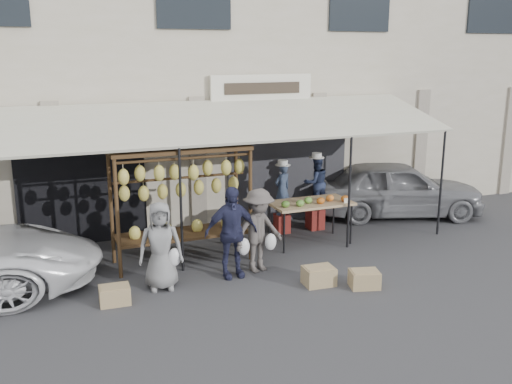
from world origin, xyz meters
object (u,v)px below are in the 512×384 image
Objects in this scene: vendor_right at (316,183)px; customer_mid at (231,232)px; crate_near_a at (319,276)px; vendor_left at (282,189)px; crate_near_b at (364,279)px; crate_far at (115,295)px; sedan at (397,188)px; customer_left at (161,246)px; customer_right at (259,231)px; banana_rack at (181,183)px; produce_table at (312,204)px.

vendor_right reaches higher than customer_mid.
vendor_left is at bearing 78.00° from crate_near_a.
vendor_right is at bearing 76.89° from crate_near_b.
crate_near_b is at bearing -12.92° from crate_far.
crate_near_b reaches higher than crate_far.
crate_far is 0.12× the size of sedan.
customer_mid is 2.46m from crate_near_b.
crate_far is at bearing 167.08° from crate_near_b.
customer_left is 0.98× the size of customer_right.
customer_left is 1.29m from customer_mid.
vendor_right is 3.50m from crate_near_b.
vendor_right is at bearing 26.35° from customer_right.
crate_far is (-3.41, 0.54, -0.01)m from crate_near_a.
banana_rack is at bearing 68.24° from customer_left.
crate_near_a is (0.73, -0.98, -0.62)m from customer_right.
customer_mid is at bearing 12.44° from customer_left.
customer_right is (-2.17, -1.90, -0.30)m from vendor_right.
banana_rack reaches higher than vendor_left.
customer_left is 0.91× the size of customer_mid.
crate_near_b is (0.05, -3.31, -0.85)m from vendor_left.
banana_rack reaches higher than crate_far.
customer_right is 1.37m from crate_near_a.
customer_mid reaches higher than produce_table.
banana_rack reaches higher than customer_left.
vendor_left reaches higher than sedan.
banana_rack reaches higher than produce_table.
customer_left reaches higher than crate_near_a.
banana_rack is 1.51m from customer_left.
vendor_left is at bearing 30.46° from crate_far.
crate_near_a is 1.09× the size of crate_far.
customer_left is 1.84m from customer_right.
customer_right is 0.38× the size of sedan.
banana_rack is 1.71× the size of customer_left.
customer_left is 2.77m from crate_near_a.
customer_mid is at bearing 27.26° from vendor_left.
customer_left reaches higher than crate_near_b.
vendor_right is at bearing 35.70° from customer_mid.
customer_mid is 0.41× the size of sedan.
sedan is at bearing -174.59° from vendor_right.
banana_rack is at bearing 1.89° from vendor_left.
crate_near_b is (0.67, -0.40, -0.01)m from crate_near_a.
produce_table reaches higher than crate_far.
banana_rack is 4.95× the size of crate_near_a.
customer_right reaches higher than crate_far.
produce_table is at bearing 28.10° from customer_left.
customer_left is at bearing 13.71° from vendor_left.
vendor_right reaches higher than crate_near_a.
vendor_left is (2.52, 0.96, -0.57)m from banana_rack.
customer_mid is at bearing 131.93° from sedan.
produce_table is 1.12× the size of customer_left.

